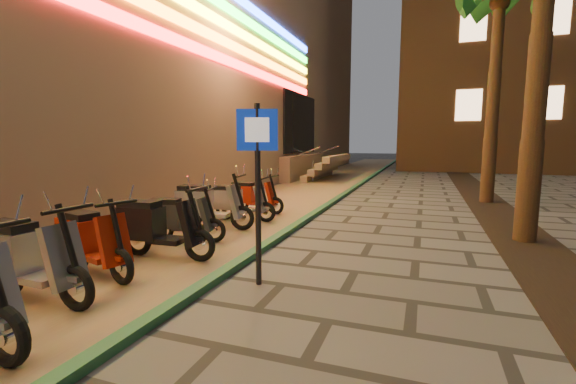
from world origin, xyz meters
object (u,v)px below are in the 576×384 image
at_px(scooter_7, 89,240).
at_px(scooter_11, 237,201).
at_px(scooter_10, 206,205).
at_px(scooter_6, 25,257).
at_px(pedestrian_sign, 258,170).
at_px(scooter_9, 177,218).
at_px(scooter_12, 251,196).
at_px(scooter_8, 154,226).

distance_m(scooter_7, scooter_11, 4.09).
xyz_separation_m(scooter_10, scooter_11, (0.24, 0.99, -0.06)).
distance_m(scooter_6, scooter_10, 4.06).
height_order(pedestrian_sign, scooter_7, pedestrian_sign).
relative_size(pedestrian_sign, scooter_9, 1.57).
relative_size(scooter_11, scooter_12, 1.04).
bearing_deg(scooter_11, pedestrian_sign, -63.55).
height_order(scooter_6, scooter_12, scooter_6).
distance_m(pedestrian_sign, scooter_10, 3.74).
xyz_separation_m(pedestrian_sign, scooter_6, (-2.42, -1.41, -1.01)).
distance_m(scooter_9, scooter_11, 2.15).
bearing_deg(scooter_11, scooter_6, -97.16).
bearing_deg(scooter_9, scooter_6, -103.25).
xyz_separation_m(scooter_7, scooter_10, (0.03, 3.09, 0.03)).
bearing_deg(pedestrian_sign, scooter_11, 100.38).
bearing_deg(scooter_11, scooter_9, -99.21).
xyz_separation_m(scooter_8, scooter_9, (-0.27, 0.98, -0.06)).
bearing_deg(pedestrian_sign, scooter_9, 126.80).
relative_size(scooter_6, scooter_7, 1.06).
bearing_deg(scooter_6, scooter_10, 92.75).
bearing_deg(scooter_7, scooter_10, 104.62).
distance_m(scooter_7, scooter_12, 5.14).
distance_m(scooter_6, scooter_8, 1.96).
height_order(scooter_10, scooter_11, scooter_10).
bearing_deg(scooter_12, scooter_8, -85.78).
relative_size(scooter_7, scooter_10, 0.93).
xyz_separation_m(scooter_11, scooter_12, (-0.12, 1.05, -0.02)).
relative_size(scooter_7, scooter_12, 1.09).
bearing_deg(scooter_6, scooter_8, 83.03).
distance_m(scooter_8, scooter_12, 4.18).
distance_m(scooter_6, scooter_7, 0.98).
height_order(scooter_7, scooter_8, scooter_8).
bearing_deg(scooter_10, scooter_7, -97.89).
distance_m(scooter_9, scooter_12, 3.19).
relative_size(scooter_7, scooter_9, 1.07).
xyz_separation_m(pedestrian_sign, scooter_10, (-2.43, 2.66, -1.01)).
relative_size(scooter_9, scooter_12, 1.02).
bearing_deg(scooter_7, scooter_12, 103.50).
relative_size(scooter_7, scooter_8, 0.94).
height_order(scooter_7, scooter_12, scooter_7).
bearing_deg(scooter_8, scooter_9, 102.01).
xyz_separation_m(scooter_9, scooter_10, (-0.06, 1.14, 0.07)).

